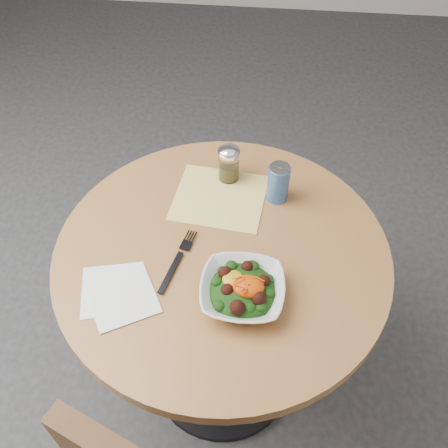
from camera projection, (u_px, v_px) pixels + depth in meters
name	position (u px, v px, depth m)	size (l,w,h in m)	color
ground	(223.00, 372.00, 1.90)	(6.00, 6.00, 0.00)	#2A2A2C
table	(222.00, 290.00, 1.48)	(0.90, 0.90, 0.75)	black
cloth_napkin	(220.00, 197.00, 1.46)	(0.26, 0.24, 0.00)	#E9B80C
paper_napkins	(118.00, 293.00, 1.24)	(0.23, 0.22, 0.00)	white
salad_bowl	(242.00, 290.00, 1.21)	(0.21, 0.21, 0.08)	silver
fork	(178.00, 259.00, 1.30)	(0.07, 0.21, 0.00)	black
spice_shaker	(229.00, 164.00, 1.47)	(0.07, 0.07, 0.12)	silver
beverage_can	(278.00, 183.00, 1.42)	(0.06, 0.06, 0.12)	navy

